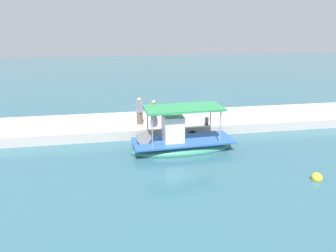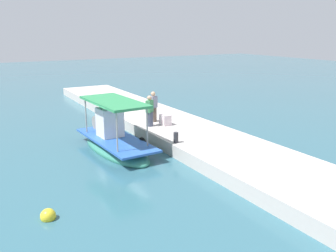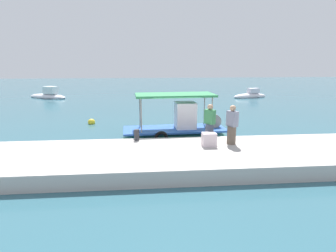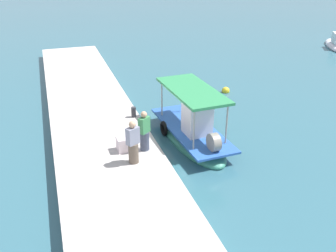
% 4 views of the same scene
% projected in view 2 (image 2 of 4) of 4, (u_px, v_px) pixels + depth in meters
% --- Properties ---
extents(ground_plane, '(120.00, 120.00, 0.00)m').
position_uv_depth(ground_plane, '(119.00, 150.00, 18.51)').
color(ground_plane, '#305E6D').
extents(dock_quay, '(36.00, 4.39, 0.63)m').
position_uv_depth(dock_quay, '(185.00, 133.00, 20.34)').
color(dock_quay, '#BBB3AD').
rests_on(dock_quay, ground_plane).
extents(main_fishing_boat, '(6.08, 2.38, 2.92)m').
position_uv_depth(main_fishing_boat, '(115.00, 141.00, 18.36)').
color(main_fishing_boat, '#35856E').
rests_on(main_fishing_boat, ground_plane).
extents(fisherman_near_bollard, '(0.54, 0.58, 1.80)m').
position_uv_depth(fisherman_near_bollard, '(153.00, 108.00, 21.48)').
color(fisherman_near_bollard, brown).
rests_on(fisherman_near_bollard, dock_quay).
extents(fisherman_by_crate, '(0.55, 0.56, 1.75)m').
position_uv_depth(fisherman_by_crate, '(150.00, 112.00, 20.43)').
color(fisherman_by_crate, '#3F475B').
rests_on(fisherman_by_crate, dock_quay).
extents(mooring_bollard, '(0.24, 0.24, 0.52)m').
position_uv_depth(mooring_bollard, '(176.00, 137.00, 17.50)').
color(mooring_bollard, '#2D2D33').
rests_on(mooring_bollard, dock_quay).
extents(cargo_crate, '(0.62, 0.50, 0.59)m').
position_uv_depth(cargo_crate, '(165.00, 120.00, 20.80)').
color(cargo_crate, silver).
rests_on(cargo_crate, dock_quay).
extents(marker_buoy, '(0.50, 0.50, 0.50)m').
position_uv_depth(marker_buoy, '(48.00, 216.00, 11.66)').
color(marker_buoy, gold).
rests_on(marker_buoy, ground_plane).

